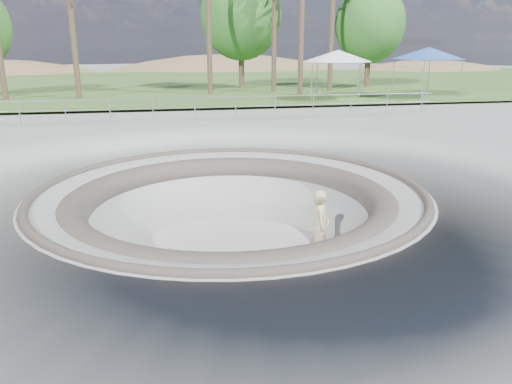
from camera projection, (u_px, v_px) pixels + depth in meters
ground at (230, 190)px, 13.13m from camera, size 180.00×180.00×0.00m
skate_bowl at (231, 254)px, 13.66m from camera, size 14.00×14.00×4.10m
grass_strip at (177, 83)px, 45.04m from camera, size 180.00×36.00×0.12m
distant_hills at (200, 123)px, 69.59m from camera, size 103.20×45.00×28.60m
safety_railing at (195, 108)px, 24.22m from camera, size 25.00×0.06×1.03m
skateboard at (319, 261)px, 13.22m from camera, size 0.76×0.47×0.08m
skater at (321, 226)px, 12.94m from camera, size 0.66×0.82×1.94m
canopy_white at (338, 56)px, 30.93m from camera, size 5.46×5.46×3.02m
canopy_blue at (428, 53)px, 32.00m from camera, size 6.17×6.17×3.18m
bushy_tree_mid at (241, 15)px, 38.13m from camera, size 6.21×5.65×8.96m
bushy_tree_right at (370, 24)px, 38.99m from camera, size 5.53×5.03×7.98m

